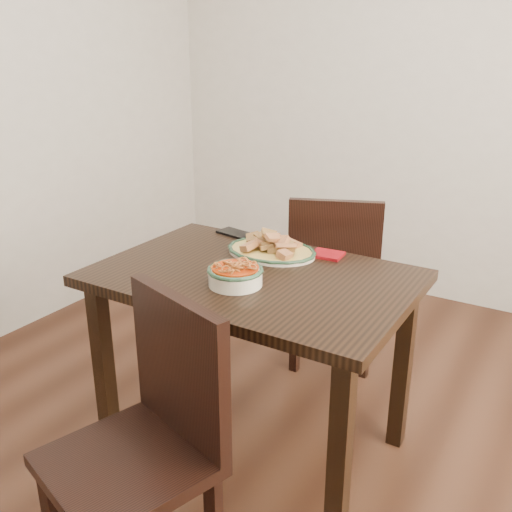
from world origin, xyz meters
The scene contains 9 objects.
floor centered at (0.00, 0.00, 0.00)m, with size 3.50×3.50×0.00m, color #321A10.
wall_back centered at (0.00, 1.75, 1.30)m, with size 3.50×0.10×2.60m, color beige.
dining_table centered at (-0.07, -0.10, 0.65)m, with size 1.15×0.76×0.75m.
chair_far centered at (-0.06, 0.63, 0.50)m, with size 0.55×0.55×0.89m.
chair_near centered at (-0.01, -0.75, 0.50)m, with size 0.53×0.53×0.89m.
fish_plate centered at (-0.12, 0.12, 0.79)m, with size 0.37×0.28×0.11m.
noodle_bowl centered at (-0.07, -0.22, 0.79)m, with size 0.20×0.20×0.08m.
smartphone centered at (-0.38, 0.25, 0.76)m, with size 0.16×0.08×0.01m, color black.
napkin centered at (0.09, 0.21, 0.76)m, with size 0.12×0.10×0.01m, color maroon.
Camera 1 is at (0.94, -1.74, 1.53)m, focal length 40.00 mm.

